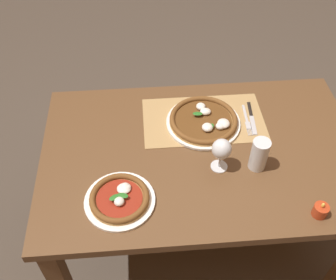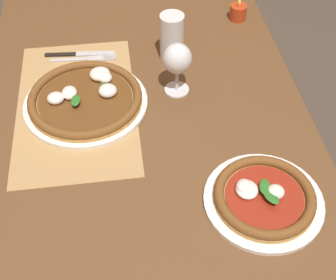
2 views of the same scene
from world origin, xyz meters
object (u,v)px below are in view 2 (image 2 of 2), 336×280
Objects in this scene: pint_glass at (172,38)px; wine_glass at (177,61)px; pizza_far at (264,197)px; pizza_near at (86,99)px; votive_candle at (238,13)px; fork at (84,59)px; knife at (80,54)px.

wine_glass is at bearing -2.69° from pint_glass.
pizza_near is at bearing -134.07° from pizza_far.
pizza_near is 4.70× the size of votive_candle.
pizza_near is at bearing -54.67° from votive_candle.
pint_glass is at bearing 177.31° from wine_glass.
pizza_near is 0.27m from wine_glass.
pizza_far is 0.44m from wine_glass.
wine_glass reaches higher than fork.
wine_glass is 0.16m from pint_glass.
fork is 0.54m from votive_candle.
votive_candle is (-0.36, 0.51, 0.00)m from pizza_near.
pizza_near reaches higher than pizza_far.
pint_glass is (-0.16, 0.01, -0.04)m from wine_glass.
pint_glass is 0.67× the size of knife.
votive_candle is at bearing 107.36° from fork.
votive_candle is at bearing 125.33° from pizza_near.
pizza_far reaches higher than knife.
pizza_near is 1.57× the size of knife.
pizza_far is at bearing -8.98° from votive_candle.
knife is at bearing -156.59° from fork.
votive_candle reaches higher than fork.
pizza_far is at bearing 18.72° from wine_glass.
wine_glass is 2.15× the size of votive_candle.
fork is (-0.20, -0.00, -0.02)m from pizza_near.
votive_candle is at bearing 104.41° from knife.
fork is (-0.02, -0.27, -0.06)m from pint_glass.
knife is 0.54m from votive_candle.
votive_candle is (-0.16, 0.52, 0.02)m from fork.
knife is at bearing -75.59° from votive_candle.
pint_glass is at bearing -54.26° from votive_candle.
pint_glass is at bearing -166.92° from pizza_far.
pizza_far is (0.38, 0.39, -0.00)m from pizza_near.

